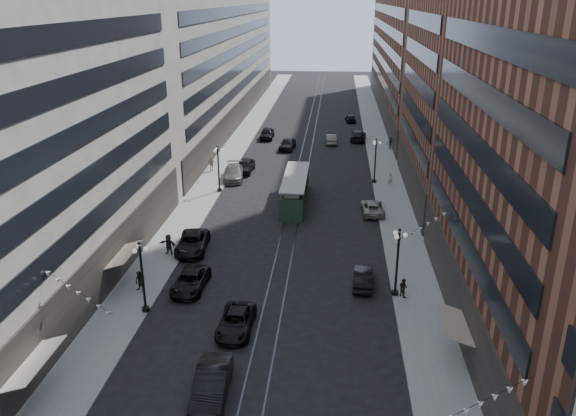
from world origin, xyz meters
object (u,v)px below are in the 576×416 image
(car_11, at_px, (372,207))
(pedestrian_9, at_px, (390,143))
(lamppost_se_far, at_px, (397,260))
(lamppost_se_mid, at_px, (375,159))
(car_9, at_px, (267,133))
(streetcar, at_px, (295,191))
(car_5, at_px, (212,384))
(car_14, at_px, (331,139))
(lamppost_sw_far, at_px, (142,275))
(car_2, at_px, (190,281))
(car_13, at_px, (288,144))
(car_extra_1, at_px, (245,166))
(car_extra_0, at_px, (350,118))
(car_7, at_px, (192,243))
(car_extra_2, at_px, (236,322))
(car_10, at_px, (363,278))
(pedestrian_6, at_px, (212,164))
(lamppost_sw_mid, at_px, (218,167))
(pedestrian_5, at_px, (169,244))
(pedestrian_2, at_px, (140,281))
(pedestrian_8, at_px, (390,179))
(pedestrian_7, at_px, (403,287))
(car_8, at_px, (234,173))

(car_11, height_order, pedestrian_9, pedestrian_9)
(lamppost_se_far, relative_size, lamppost_se_mid, 1.00)
(car_9, bearing_deg, streetcar, -77.19)
(car_5, height_order, car_14, car_5)
(lamppost_sw_far, xyz_separation_m, car_2, (2.40, 3.75, -2.40))
(streetcar, xyz_separation_m, car_13, (-2.89, 23.44, -0.62))
(car_2, bearing_deg, car_extra_1, 93.01)
(car_9, height_order, car_extra_0, car_9)
(car_extra_1, bearing_deg, pedestrian_9, 36.19)
(car_7, distance_m, car_9, 43.08)
(car_2, xyz_separation_m, car_9, (0.00, 50.12, 0.18))
(car_extra_2, bearing_deg, car_13, 91.55)
(lamppost_se_mid, height_order, car_10, lamppost_se_mid)
(pedestrian_6, relative_size, pedestrian_9, 1.05)
(lamppost_sw_far, height_order, streetcar, lamppost_sw_far)
(lamppost_sw_mid, height_order, pedestrian_9, lamppost_sw_mid)
(lamppost_sw_far, distance_m, car_7, 11.09)
(lamppost_sw_far, bearing_deg, car_extra_0, 76.69)
(lamppost_sw_far, xyz_separation_m, pedestrian_6, (-2.63, 35.04, -2.01))
(lamppost_se_far, xyz_separation_m, car_2, (-16.00, -0.25, -2.40))
(lamppost_sw_far, relative_size, car_14, 1.23)
(car_5, xyz_separation_m, car_14, (5.99, 60.23, -0.13))
(lamppost_se_far, relative_size, car_extra_2, 1.12)
(pedestrian_5, bearing_deg, car_9, 105.54)
(pedestrian_2, distance_m, car_13, 45.24)
(lamppost_sw_far, height_order, pedestrian_8, lamppost_sw_far)
(lamppost_se_far, distance_m, pedestrian_7, 2.28)
(car_13, height_order, car_14, car_13)
(pedestrian_2, xyz_separation_m, car_extra_2, (8.34, -4.58, -0.30))
(car_extra_1, bearing_deg, lamppost_sw_far, -89.86)
(lamppost_sw_far, relative_size, car_11, 1.12)
(car_8, bearing_deg, pedestrian_8, -10.09)
(lamppost_sw_far, xyz_separation_m, car_10, (16.00, 5.46, -2.39))
(car_5, distance_m, pedestrian_9, 58.92)
(pedestrian_6, xyz_separation_m, pedestrian_8, (22.81, -4.04, -0.13))
(car_7, xyz_separation_m, car_8, (0.00, 21.29, 0.08))
(car_14, xyz_separation_m, car_extra_1, (-11.04, -16.29, 0.14))
(lamppost_se_far, height_order, pedestrian_6, lamppost_se_far)
(pedestrian_2, height_order, car_extra_2, pedestrian_2)
(car_11, xyz_separation_m, car_13, (-11.29, 25.81, 0.18))
(pedestrian_5, relative_size, pedestrian_7, 1.25)
(car_13, relative_size, car_extra_1, 0.98)
(pedestrian_2, distance_m, pedestrian_7, 20.34)
(lamppost_sw_far, relative_size, car_10, 1.29)
(car_11, distance_m, pedestrian_6, 24.28)
(pedestrian_2, xyz_separation_m, car_10, (17.34, 2.63, -0.28))
(pedestrian_2, bearing_deg, streetcar, 85.30)
(car_10, height_order, pedestrian_6, pedestrian_6)
(car_11, xyz_separation_m, car_extra_2, (-10.60, -23.36, 0.00))
(lamppost_sw_far, height_order, car_extra_1, lamppost_sw_far)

